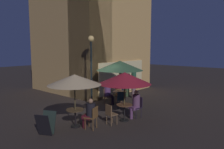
{
  "coord_description": "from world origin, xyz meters",
  "views": [
    {
      "loc": [
        -7.56,
        -8.33,
        3.2
      ],
      "look_at": [
        1.52,
        -0.39,
        1.72
      ],
      "focal_mm": 34.4,
      "sensor_mm": 36.0,
      "label": 1
    }
  ],
  "objects": [
    {
      "name": "cafe_chair_2",
      "position": [
        1.23,
        -0.18,
        0.57
      ],
      "size": [
        0.55,
        0.55,
        0.95
      ],
      "rotation": [
        0.0,
        0.0,
        -0.91
      ],
      "color": "brown",
      "rests_on": "ground"
    },
    {
      "name": "patron_standing_4",
      "position": [
        3.74,
        0.22,
        0.85
      ],
      "size": [
        0.38,
        0.38,
        1.71
      ],
      "rotation": [
        0.0,
        0.0,
        2.88
      ],
      "color": "#334229",
      "rests_on": "ground"
    },
    {
      "name": "patron_seated_1",
      "position": [
        1.32,
        -0.29,
        0.71
      ],
      "size": [
        0.53,
        0.55,
        1.25
      ],
      "rotation": [
        0.0,
        0.0,
        -0.91
      ],
      "color": "black",
      "rests_on": "ground"
    },
    {
      "name": "patron_seated_0",
      "position": [
        -1.94,
        -2.24,
        0.7
      ],
      "size": [
        0.47,
        0.55,
        1.24
      ],
      "rotation": [
        0.0,
        0.0,
        1.94
      ],
      "color": "#55141E",
      "rests_on": "ground"
    },
    {
      "name": "patron_seated_2",
      "position": [
        0.39,
        -2.81,
        0.73
      ],
      "size": [
        0.54,
        0.4,
        1.29
      ],
      "rotation": [
        0.0,
        0.0,
        2.96
      ],
      "color": "#643B66",
      "rests_on": "ground"
    },
    {
      "name": "cafe_chair_4",
      "position": [
        -1.07,
        -2.55,
        0.52
      ],
      "size": [
        0.44,
        0.44,
        0.88
      ],
      "rotation": [
        0.0,
        0.0,
        -0.17
      ],
      "color": "brown",
      "rests_on": "ground"
    },
    {
      "name": "patron_standing_5",
      "position": [
        2.89,
        0.09,
        0.89
      ],
      "size": [
        0.31,
        0.31,
        1.74
      ],
      "rotation": [
        0.0,
        0.0,
        3.41
      ],
      "color": "navy",
      "rests_on": "ground"
    },
    {
      "name": "cafe_table_1",
      "position": [
        1.72,
        -0.8,
        0.58
      ],
      "size": [
        0.8,
        0.8,
        0.76
      ],
      "color": "black",
      "rests_on": "ground"
    },
    {
      "name": "cafe_table_0",
      "position": [
        -2.17,
        -1.63,
        0.54
      ],
      "size": [
        0.74,
        0.74,
        0.73
      ],
      "color": "black",
      "rests_on": "ground"
    },
    {
      "name": "patron_standing_3",
      "position": [
        3.57,
        -0.44,
        0.94
      ],
      "size": [
        0.31,
        0.31,
        1.85
      ],
      "rotation": [
        0.0,
        0.0,
        3.65
      ],
      "color": "#7F6064",
      "rests_on": "ground"
    },
    {
      "name": "ground_plane",
      "position": [
        0.0,
        0.0,
        0.0
      ],
      "size": [
        60.0,
        60.0,
        0.0
      ],
      "primitive_type": "plane",
      "color": "#312823"
    },
    {
      "name": "menu_sandwich_board",
      "position": [
        -3.41,
        -1.45,
        0.43
      ],
      "size": [
        0.8,
        0.77,
        0.83
      ],
      "rotation": [
        0.0,
        0.0,
        0.45
      ],
      "color": "black",
      "rests_on": "ground"
    },
    {
      "name": "patio_umbrella_0",
      "position": [
        -2.17,
        -1.63,
        1.94
      ],
      "size": [
        2.15,
        2.15,
        2.17
      ],
      "color": "black",
      "rests_on": "ground"
    },
    {
      "name": "patio_umbrella_1",
      "position": [
        1.72,
        -0.8,
        2.23
      ],
      "size": [
        2.59,
        2.59,
        2.51
      ],
      "color": "black",
      "rests_on": "ground"
    },
    {
      "name": "cafe_chair_5",
      "position": [
        0.53,
        -2.84,
        0.58
      ],
      "size": [
        0.48,
        0.48,
        0.96
      ],
      "rotation": [
        0.0,
        0.0,
        2.96
      ],
      "color": "black",
      "rests_on": "ground"
    },
    {
      "name": "cafe_chair_0",
      "position": [
        -1.89,
        -2.37,
        0.56
      ],
      "size": [
        0.56,
        0.56,
        0.91
      ],
      "rotation": [
        0.0,
        0.0,
        1.94
      ],
      "color": "brown",
      "rests_on": "ground"
    },
    {
      "name": "cafe_chair_1",
      "position": [
        2.27,
        -0.27,
        0.52
      ],
      "size": [
        0.54,
        0.54,
        0.85
      ],
      "rotation": [
        0.0,
        0.0,
        -2.38
      ],
      "color": "brown",
      "rests_on": "ground"
    },
    {
      "name": "cafe_table_2",
      "position": [
        -0.28,
        -2.69,
        0.53
      ],
      "size": [
        0.71,
        0.71,
        0.74
      ],
      "color": "black",
      "rests_on": "ground"
    },
    {
      "name": "patio_umbrella_2",
      "position": [
        -0.28,
        -2.69,
        1.91
      ],
      "size": [
        2.3,
        2.3,
        2.17
      ],
      "color": "black",
      "rests_on": "ground"
    },
    {
      "name": "cafe_chair_3",
      "position": [
        1.14,
        -1.37,
        0.56
      ],
      "size": [
        0.61,
        0.61,
        0.93
      ],
      "rotation": [
        0.0,
        0.0,
        0.79
      ],
      "color": "black",
      "rests_on": "ground"
    },
    {
      "name": "cafe_building",
      "position": [
        3.12,
        3.01,
        4.58
      ],
      "size": [
        6.67,
        6.88,
        9.18
      ],
      "color": "tan",
      "rests_on": "ground"
    },
    {
      "name": "street_lamp_near_corner",
      "position": [
        0.35,
        0.06,
        2.74
      ],
      "size": [
        0.33,
        0.33,
        3.86
      ],
      "color": "black",
      "rests_on": "ground"
    }
  ]
}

